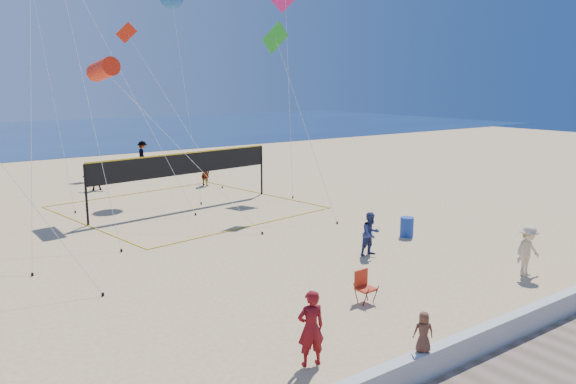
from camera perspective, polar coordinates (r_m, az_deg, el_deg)
ground at (r=15.08m, az=7.62°, el=-12.44°), size 120.00×120.00×0.00m
seawall at (r=13.16m, az=16.98°, el=-15.06°), size 32.00×0.30×0.60m
woman at (r=12.32m, az=2.34°, el=-13.63°), size 0.70×0.54×1.69m
toddler at (r=12.03m, az=13.60°, el=-13.65°), size 0.49×0.45×0.85m
bystander_a at (r=19.96m, az=8.41°, el=-4.23°), size 0.76×0.60×1.55m
bystander_b at (r=19.20m, az=23.18°, el=-5.52°), size 1.08×0.65×1.62m
far_person_1 at (r=33.55m, az=-18.92°, el=1.49°), size 1.50×0.89×1.55m
far_person_2 at (r=33.49m, az=-8.43°, el=2.04°), size 0.58×0.70×1.65m
far_person_4 at (r=41.52m, az=-14.56°, el=3.71°), size 0.93×1.35×1.91m
camp_chair at (r=15.85m, az=7.70°, el=-9.30°), size 0.51×0.62×1.00m
trash_barrel at (r=22.68m, az=11.98°, el=-3.50°), size 0.65×0.65×0.78m
volleyball_net at (r=27.47m, az=-10.48°, el=2.23°), size 11.41×11.28×2.70m
kite_2 at (r=27.24m, az=-18.25°, el=11.72°), size 4.05×8.71×7.13m
kite_4 at (r=27.45m, az=-0.96°, el=14.48°), size 1.59×5.10×8.89m
kite_5 at (r=33.28m, az=-0.24°, el=18.35°), size 2.98×4.12×11.67m
kite_9 at (r=39.98m, az=-15.41°, el=14.28°), size 2.23×10.25×10.03m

